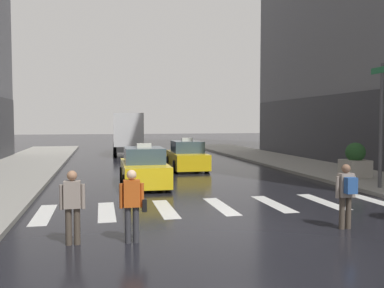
% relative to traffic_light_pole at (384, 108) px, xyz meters
% --- Properties ---
extents(ground_plane, '(160.00, 160.00, 0.00)m').
position_rel_traffic_light_pole_xyz_m(ground_plane, '(-6.95, -4.35, -3.26)').
color(ground_plane, black).
extents(crosswalk_markings, '(11.30, 2.80, 0.01)m').
position_rel_traffic_light_pole_xyz_m(crosswalk_markings, '(-6.95, -1.35, -3.25)').
color(crosswalk_markings, silver).
rests_on(crosswalk_markings, ground).
extents(traffic_light_pole, '(0.44, 0.84, 4.80)m').
position_rel_traffic_light_pole_xyz_m(traffic_light_pole, '(0.00, 0.00, 0.00)').
color(traffic_light_pole, '#47474C').
rests_on(traffic_light_pole, curb_right).
extents(taxi_lead, '(1.97, 4.56, 1.80)m').
position_rel_traffic_light_pole_xyz_m(taxi_lead, '(-8.91, 3.50, -2.53)').
color(taxi_lead, yellow).
rests_on(taxi_lead, ground).
extents(taxi_second, '(2.04, 4.59, 1.80)m').
position_rel_traffic_light_pole_xyz_m(taxi_second, '(-5.93, 8.79, -2.53)').
color(taxi_second, yellow).
rests_on(taxi_second, ground).
extents(box_truck, '(2.46, 7.60, 3.35)m').
position_rel_traffic_light_pole_xyz_m(box_truck, '(-8.57, 19.76, -1.41)').
color(box_truck, '#2D2D2D').
rests_on(box_truck, ground).
extents(pedestrian_with_backpack, '(0.55, 0.43, 1.65)m').
position_rel_traffic_light_pole_xyz_m(pedestrian_with_backpack, '(-4.66, -4.73, -2.29)').
color(pedestrian_with_backpack, '#473D33').
rests_on(pedestrian_with_backpack, ground).
extents(pedestrian_with_handbag, '(0.60, 0.24, 1.65)m').
position_rel_traffic_light_pole_xyz_m(pedestrian_with_handbag, '(-10.01, -4.73, -2.32)').
color(pedestrian_with_handbag, '#333338').
rests_on(pedestrian_with_handbag, ground).
extents(pedestrian_plain_coat, '(0.55, 0.24, 1.65)m').
position_rel_traffic_light_pole_xyz_m(pedestrian_plain_coat, '(-11.31, -4.59, -2.32)').
color(pedestrian_plain_coat, '#473D33').
rests_on(pedestrian_plain_coat, ground).
extents(planter_near_corner, '(1.10, 1.10, 1.60)m').
position_rel_traffic_light_pole_xyz_m(planter_near_corner, '(0.77, 2.88, -2.38)').
color(planter_near_corner, '#A8A399').
rests_on(planter_near_corner, curb_right).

